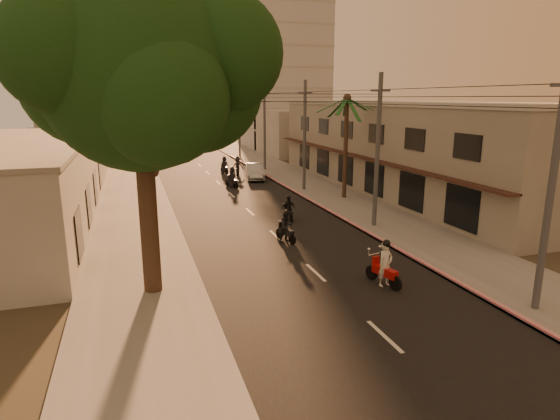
# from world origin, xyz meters

# --- Properties ---
(ground) EXTENTS (160.00, 160.00, 0.00)m
(ground) POSITION_xyz_m (0.00, 0.00, 0.00)
(ground) COLOR #383023
(ground) RESTS_ON ground
(road) EXTENTS (10.00, 140.00, 0.02)m
(road) POSITION_xyz_m (0.00, 20.00, 0.01)
(road) COLOR black
(road) RESTS_ON ground
(sidewalk_right) EXTENTS (5.00, 140.00, 0.12)m
(sidewalk_right) POSITION_xyz_m (7.50, 20.00, 0.06)
(sidewalk_right) COLOR slate
(sidewalk_right) RESTS_ON ground
(sidewalk_left) EXTENTS (5.00, 140.00, 0.12)m
(sidewalk_left) POSITION_xyz_m (-7.50, 20.00, 0.06)
(sidewalk_left) COLOR slate
(sidewalk_left) RESTS_ON ground
(curb_stripe) EXTENTS (0.20, 60.00, 0.20)m
(curb_stripe) POSITION_xyz_m (5.10, 15.00, 0.10)
(curb_stripe) COLOR red
(curb_stripe) RESTS_ON ground
(shophouse_row) EXTENTS (8.80, 34.20, 7.30)m
(shophouse_row) POSITION_xyz_m (13.95, 18.00, 3.65)
(shophouse_row) COLOR gray
(shophouse_row) RESTS_ON ground
(left_building) EXTENTS (8.20, 24.20, 5.20)m
(left_building) POSITION_xyz_m (-13.98, 14.00, 2.60)
(left_building) COLOR #ADA99D
(left_building) RESTS_ON ground
(distant_tower) EXTENTS (12.10, 12.10, 28.00)m
(distant_tower) POSITION_xyz_m (16.00, 56.00, 14.00)
(distant_tower) COLOR #B7B5B2
(distant_tower) RESTS_ON ground
(broadleaf_tree) EXTENTS (9.60, 8.70, 12.10)m
(broadleaf_tree) POSITION_xyz_m (-6.61, 2.14, 8.48)
(broadleaf_tree) COLOR black
(broadleaf_tree) RESTS_ON ground
(palm_tree) EXTENTS (5.00, 5.00, 8.20)m
(palm_tree) POSITION_xyz_m (8.00, 16.00, 7.15)
(palm_tree) COLOR black
(palm_tree) RESTS_ON ground
(utility_poles) EXTENTS (1.20, 48.26, 9.00)m
(utility_poles) POSITION_xyz_m (6.20, 20.00, 6.54)
(utility_poles) COLOR #38383A
(utility_poles) RESTS_ON ground
(filler_right) EXTENTS (8.00, 14.00, 6.00)m
(filler_right) POSITION_xyz_m (14.00, 45.00, 3.00)
(filler_right) COLOR #ADA99D
(filler_right) RESTS_ON ground
(filler_left_near) EXTENTS (8.00, 14.00, 4.40)m
(filler_left_near) POSITION_xyz_m (-14.00, 34.00, 2.20)
(filler_left_near) COLOR #ADA99D
(filler_left_near) RESTS_ON ground
(filler_left_far) EXTENTS (8.00, 14.00, 7.00)m
(filler_left_far) POSITION_xyz_m (-14.00, 52.00, 3.50)
(filler_left_far) COLOR #ADA99D
(filler_left_far) RESTS_ON ground
(scooter_red) EXTENTS (0.99, 1.99, 2.00)m
(scooter_red) POSITION_xyz_m (2.17, -0.19, 0.88)
(scooter_red) COLOR black
(scooter_red) RESTS_ON ground
(scooter_mid_a) EXTENTS (1.15, 1.77, 1.78)m
(scooter_mid_a) POSITION_xyz_m (0.23, 6.81, 0.81)
(scooter_mid_a) COLOR black
(scooter_mid_a) RESTS_ON ground
(scooter_mid_b) EXTENTS (0.91, 1.68, 1.65)m
(scooter_mid_b) POSITION_xyz_m (1.79, 11.08, 0.73)
(scooter_mid_b) COLOR black
(scooter_mid_b) RESTS_ON ground
(scooter_far_a) EXTENTS (1.24, 1.76, 1.84)m
(scooter_far_a) POSITION_xyz_m (0.74, 23.11, 0.84)
(scooter_far_a) COLOR black
(scooter_far_a) RESTS_ON ground
(scooter_far_b) EXTENTS (1.50, 1.95, 1.96)m
(scooter_far_b) POSITION_xyz_m (2.61, 29.36, 0.90)
(scooter_far_b) COLOR black
(scooter_far_b) RESTS_ON ground
(parked_car) EXTENTS (3.36, 5.18, 1.50)m
(parked_car) POSITION_xyz_m (3.71, 26.66, 0.75)
(parked_car) COLOR #A1A5A9
(parked_car) RESTS_ON ground
(scooter_far_c) EXTENTS (1.05, 1.80, 1.79)m
(scooter_far_c) POSITION_xyz_m (1.62, 31.06, 0.81)
(scooter_far_c) COLOR black
(scooter_far_c) RESTS_ON ground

